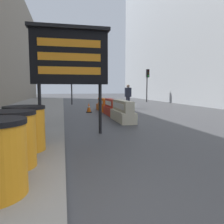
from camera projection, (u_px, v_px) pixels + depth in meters
The scene contains 11 objects.
barrel_drum_middle at pixel (10, 139), 3.47m from camera, with size 0.81×0.81×0.91m.
barrel_drum_back at pixel (25, 128), 4.42m from camera, with size 0.81×0.81×0.91m.
message_board at pixel (70, 57), 6.46m from camera, with size 2.38×0.36×3.22m.
jersey_barrier_cream at pixel (122, 112), 9.46m from camera, with size 0.62×2.19×0.91m.
jersey_barrier_red_striped at pixel (111, 108), 11.70m from camera, with size 0.53×1.78×0.86m.
jersey_barrier_orange_far at pixel (103, 105), 14.00m from camera, with size 0.61×2.11×0.78m.
traffic_cone_near at pixel (110, 104), 14.13m from camera, with size 0.44×0.44×0.79m.
traffic_cone_mid at pixel (89, 108), 12.92m from camera, with size 0.33×0.33×0.58m.
traffic_light_near_curb at pixel (71, 67), 18.90m from camera, with size 0.28×0.45×4.51m.
traffic_light_far_side at pixel (147, 78), 22.97m from camera, with size 0.28×0.45×3.43m.
pedestrian_worker at pixel (128, 94), 15.63m from camera, with size 0.47×0.31×1.71m.
Camera 1 is at (-0.01, -1.89, 1.41)m, focal length 35.00 mm.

